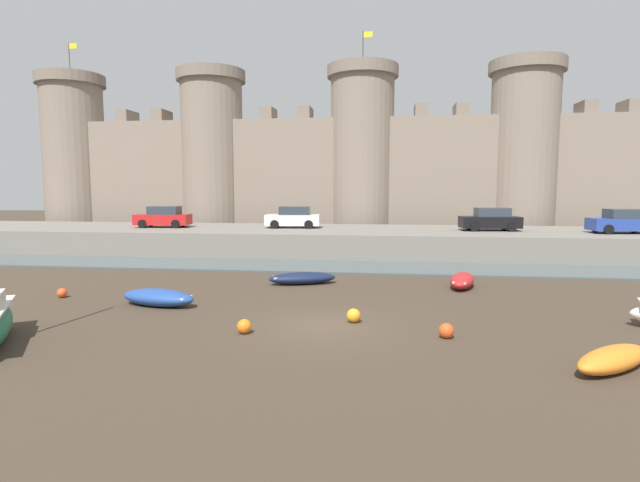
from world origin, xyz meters
name	(u,v)px	position (x,y,z in m)	size (l,w,h in m)	color
ground_plane	(322,326)	(0.00, 0.00, 0.00)	(160.00, 160.00, 0.00)	#423528
water_channel	(348,267)	(0.00, 12.68, 0.05)	(80.00, 4.50, 0.10)	#47565B
quay_road	(356,241)	(0.00, 19.93, 0.86)	(68.15, 10.00, 1.72)	slate
castle	(362,164)	(0.00, 29.20, 6.92)	(62.49, 6.34, 18.51)	gray
rowboat_near_channel_right	(462,280)	(5.80, 7.45, 0.36)	(1.76, 3.01, 0.70)	red
rowboat_near_channel_left	(158,297)	(-6.92, 2.09, 0.36)	(3.40, 1.86, 0.69)	#234793
rowboat_midflat_left	(613,358)	(8.03, -3.22, 0.33)	(2.81, 2.52, 0.63)	orange
rowboat_midflat_right	(302,278)	(-1.90, 7.34, 0.31)	(3.51, 2.11, 0.59)	#141E3D
mooring_buoy_mid_mud	(446,331)	(4.08, -0.88, 0.24)	(0.48, 0.48, 0.48)	#E04C1E
mooring_buoy_near_shore	(354,316)	(1.05, 0.61, 0.25)	(0.50, 0.50, 0.50)	orange
mooring_buoy_off_centre	(244,326)	(-2.41, -1.21, 0.24)	(0.48, 0.48, 0.48)	orange
mooring_buoy_near_channel	(62,293)	(-11.74, 2.99, 0.21)	(0.42, 0.42, 0.42)	#E04C1E
car_quay_centre_west	(490,220)	(9.54, 19.85, 2.50)	(4.22, 2.12, 1.62)	black
car_quay_east	(293,218)	(-4.76, 20.49, 2.50)	(4.22, 2.12, 1.62)	silver
car_quay_centre_east	(163,217)	(-14.76, 19.73, 2.50)	(4.22, 2.12, 1.62)	red
car_quay_west	(623,222)	(17.84, 18.79, 2.50)	(4.22, 2.12, 1.62)	#263F99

